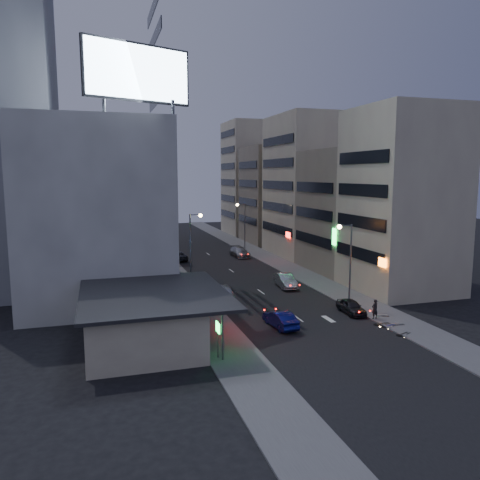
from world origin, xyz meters
name	(u,v)px	position (x,y,z in m)	size (l,w,h in m)	color
ground	(318,333)	(0.00, 0.00, 0.00)	(180.00, 180.00, 0.00)	black
sidewalk_left	(168,268)	(-8.00, 30.00, 0.06)	(4.00, 120.00, 0.12)	#4C4C4F
sidewalk_right	(276,262)	(8.00, 30.00, 0.06)	(4.00, 120.00, 0.12)	#4C4C4F
food_court	(143,317)	(-13.90, 2.00, 1.98)	(11.00, 13.00, 3.88)	beige
white_building	(97,210)	(-17.00, 20.00, 9.00)	(14.00, 24.00, 18.00)	silver
grey_tower	(6,135)	(-26.00, 23.00, 17.00)	(10.00, 14.00, 34.00)	gray
shophouse_near	(401,201)	(15.00, 10.50, 10.00)	(10.00, 11.00, 20.00)	beige
shophouse_mid	(351,211)	(15.50, 22.00, 8.00)	(11.00, 12.00, 16.00)	gray
shophouse_far	(307,186)	(15.00, 35.00, 11.00)	(10.00, 14.00, 22.00)	beige
far_left_a	(106,192)	(-15.50, 45.00, 10.00)	(11.00, 10.00, 20.00)	silver
far_left_b	(103,203)	(-16.00, 58.00, 7.50)	(12.00, 10.00, 15.00)	gray
far_right_a	(275,195)	(15.50, 50.00, 9.00)	(11.00, 12.00, 18.00)	gray
far_right_b	(254,178)	(16.00, 64.00, 12.00)	(12.00, 12.00, 24.00)	beige
billboard	(138,73)	(-12.99, 9.97, 21.66)	(9.52, 3.75, 6.20)	#595B60
street_lamp_right_near	(347,253)	(5.90, 6.00, 5.36)	(1.60, 0.44, 8.02)	#595B60
street_lamp_left	(194,237)	(-5.90, 22.00, 5.36)	(1.60, 0.44, 8.02)	#595B60
street_lamp_right_far	(243,220)	(5.90, 40.00, 5.36)	(1.60, 0.44, 8.02)	#595B60
parked_car_right_near	(351,307)	(5.31, 3.91, 0.65)	(1.55, 3.84, 1.31)	#26262B
parked_car_right_mid	(285,281)	(3.38, 15.22, 0.78)	(1.66, 4.75, 1.57)	#A6A9AE
parked_car_left	(178,256)	(-5.60, 35.69, 0.67)	(2.23, 4.83, 1.34)	#2B2B31
parked_car_right_far	(240,252)	(4.15, 35.90, 0.77)	(2.16, 5.31, 1.54)	#919499
road_car_blue	(280,319)	(-2.46, 2.16, 0.70)	(1.49, 4.26, 1.40)	navy
road_car_silver	(222,293)	(-5.00, 11.79, 0.83)	(2.31, 5.69, 1.65)	#A9AEB2
person	(375,309)	(6.30, 1.57, 1.00)	(0.64, 0.42, 1.76)	black
scooter_black_a	(407,326)	(6.86, -2.20, 0.61)	(1.59, 0.53, 0.97)	black
scooter_silver_a	(402,317)	(7.84, -0.26, 0.66)	(1.77, 0.59, 1.08)	silver
scooter_blue	(394,318)	(7.07, -0.20, 0.63)	(1.66, 0.55, 1.01)	navy
scooter_black_b	(388,316)	(6.83, 0.34, 0.65)	(1.72, 0.57, 1.05)	black
scooter_silver_b	(388,309)	(8.05, 2.17, 0.68)	(1.84, 0.61, 1.12)	#B7BBC0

